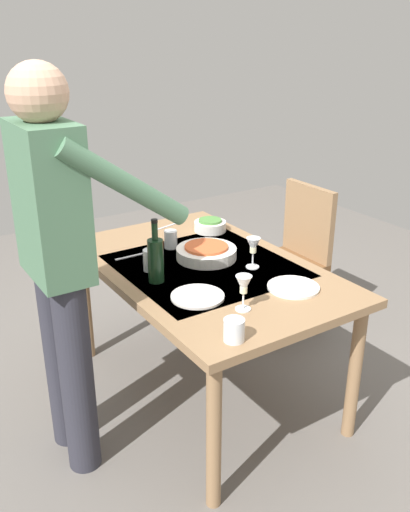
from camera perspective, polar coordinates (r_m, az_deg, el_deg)
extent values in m
plane|color=#66605B|center=(3.03, 0.00, -13.66)|extent=(6.00, 6.00, 0.00)
cube|color=#93704C|center=(2.67, 0.00, -1.39)|extent=(1.45, 0.91, 0.04)
cube|color=#B2B7C1|center=(2.66, 0.00, -1.03)|extent=(0.80, 0.77, 0.00)
cylinder|color=#93704C|center=(2.64, 15.21, -11.56)|extent=(0.06, 0.06, 0.68)
cylinder|color=#93704C|center=(3.51, -0.55, -1.76)|extent=(0.06, 0.06, 0.68)
cylinder|color=#93704C|center=(2.22, 0.92, -18.10)|extent=(0.06, 0.06, 0.68)
cylinder|color=#93704C|center=(3.21, -12.26, -4.80)|extent=(0.06, 0.06, 0.68)
cube|color=brown|center=(3.40, 8.15, -0.88)|extent=(0.40, 0.40, 0.04)
cube|color=#93704C|center=(3.43, 10.66, 3.54)|extent=(0.40, 0.04, 0.45)
cylinder|color=#93704C|center=(3.49, 11.89, -4.59)|extent=(0.04, 0.04, 0.43)
cylinder|color=#93704C|center=(3.71, 8.25, -2.62)|extent=(0.04, 0.04, 0.43)
cylinder|color=#93704C|center=(3.28, 7.60, -6.13)|extent=(0.04, 0.04, 0.43)
cylinder|color=#93704C|center=(3.51, 4.03, -3.93)|extent=(0.04, 0.04, 0.43)
cylinder|color=#2D2D38|center=(2.56, -14.71, -10.08)|extent=(0.14, 0.14, 0.88)
cylinder|color=#2D2D38|center=(2.40, -13.09, -12.34)|extent=(0.14, 0.14, 0.88)
cube|color=#4C7556|center=(2.17, -15.75, 5.38)|extent=(0.36, 0.20, 0.60)
sphere|color=tan|center=(2.09, -16.93, 15.88)|extent=(0.22, 0.22, 0.22)
cylinder|color=#4C7556|center=(2.38, -11.77, 9.09)|extent=(0.08, 0.52, 0.40)
cylinder|color=#4C7556|center=(2.07, -8.19, 7.37)|extent=(0.08, 0.52, 0.40)
cylinder|color=black|center=(2.47, -5.11, -0.51)|extent=(0.07, 0.07, 0.20)
cylinder|color=black|center=(2.42, -5.22, 2.54)|extent=(0.03, 0.03, 0.08)
cylinder|color=black|center=(2.40, -5.26, 3.61)|extent=(0.03, 0.03, 0.02)
cylinder|color=white|center=(2.26, 3.95, -5.48)|extent=(0.06, 0.06, 0.01)
cylinder|color=white|center=(2.25, 3.97, -4.63)|extent=(0.01, 0.01, 0.07)
cone|color=white|center=(2.21, 4.02, -2.96)|extent=(0.07, 0.07, 0.07)
cylinder|color=beige|center=(2.22, 4.01, -3.48)|extent=(0.03, 0.03, 0.03)
cylinder|color=white|center=(2.65, 4.93, -1.12)|extent=(0.06, 0.06, 0.01)
cylinder|color=white|center=(2.64, 4.95, -0.37)|extent=(0.01, 0.01, 0.07)
cone|color=white|center=(2.61, 5.01, 1.10)|extent=(0.07, 0.07, 0.07)
cylinder|color=beige|center=(2.62, 4.99, 0.64)|extent=(0.03, 0.03, 0.03)
cylinder|color=silver|center=(2.87, -3.57, 1.73)|extent=(0.07, 0.07, 0.09)
cylinder|color=silver|center=(2.03, 3.02, -7.65)|extent=(0.08, 0.08, 0.09)
cylinder|color=silver|center=(2.60, -5.66, -0.43)|extent=(0.07, 0.07, 0.10)
cylinder|color=white|center=(2.74, 0.14, 0.29)|extent=(0.30, 0.30, 0.05)
cylinder|color=#C6562D|center=(2.73, 0.14, 0.74)|extent=(0.22, 0.22, 0.03)
cylinder|color=white|center=(3.11, 0.53, 3.10)|extent=(0.18, 0.18, 0.05)
cylinder|color=#4C843D|center=(3.10, 0.53, 3.50)|extent=(0.13, 0.13, 0.03)
cylinder|color=white|center=(2.46, 9.12, -3.20)|extent=(0.23, 0.23, 0.01)
cylinder|color=white|center=(2.35, -0.77, -4.20)|extent=(0.23, 0.23, 0.01)
cube|color=silver|center=(3.19, -3.95, 3.07)|extent=(0.06, 0.20, 0.00)
cube|color=silver|center=(2.79, -7.54, -0.01)|extent=(0.02, 0.18, 0.00)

